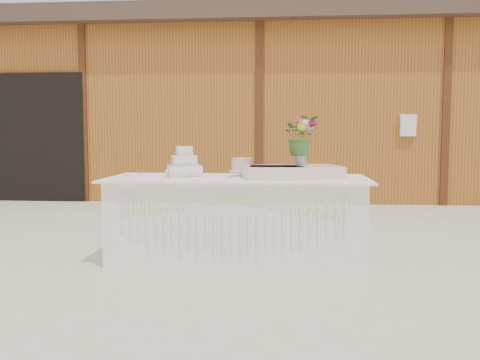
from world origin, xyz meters
name	(u,v)px	position (x,y,z in m)	size (l,w,h in m)	color
ground	(237,259)	(0.00, 0.00, 0.00)	(80.00, 80.00, 0.00)	beige
barn	(264,108)	(-0.01, 5.99, 1.68)	(12.60, 4.60, 3.30)	#9F5921
cake_table	(237,218)	(0.00, 0.00, 0.39)	(2.40, 1.00, 0.77)	white
wedding_cake	(184,166)	(-0.51, 0.10, 0.87)	(0.40, 0.40, 0.29)	silver
pink_cake_stand	(242,166)	(0.04, 0.06, 0.87)	(0.25, 0.25, 0.18)	white
satin_runner	(291,172)	(0.49, -0.01, 0.83)	(0.88, 0.51, 0.11)	beige
flower_vase	(301,158)	(0.58, -0.01, 0.95)	(0.10, 0.10, 0.14)	#A3A3A7
bouquet	(301,130)	(0.58, -0.01, 1.21)	(0.33, 0.28, 0.36)	#376026
loose_flowers	(130,175)	(-1.04, 0.08, 0.78)	(0.14, 0.34, 0.02)	pink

